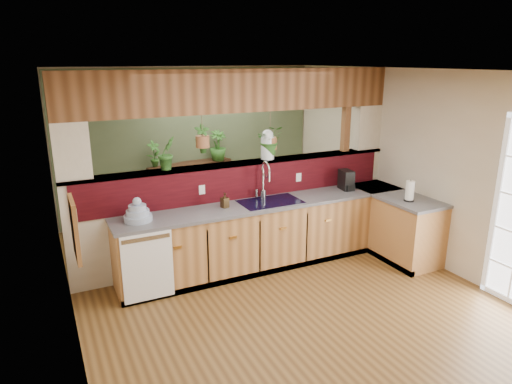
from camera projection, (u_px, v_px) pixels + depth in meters
name	position (u px, v px, depth m)	size (l,w,h in m)	color
ground	(289.00, 300.00, 5.35)	(4.60, 7.00, 0.01)	brown
ceiling	(295.00, 71.00, 4.62)	(4.60, 7.00, 0.01)	brown
wall_back	(191.00, 143.00, 8.00)	(4.60, 0.02, 2.60)	beige
wall_left	(66.00, 227.00, 4.02)	(0.02, 7.00, 2.60)	beige
wall_right	(444.00, 172.00, 5.95)	(0.02, 7.00, 2.60)	beige
pass_through_partition	(243.00, 176.00, 6.19)	(4.60, 0.21, 2.60)	beige
pass_through_ledge	(241.00, 163.00, 6.13)	(4.60, 0.21, 0.04)	brown
header_beam	(240.00, 91.00, 5.86)	(4.60, 0.15, 0.55)	brown
sage_backwall	(191.00, 143.00, 7.98)	(4.55, 0.02, 2.55)	#4E5D40
countertop	(311.00, 229.00, 6.33)	(4.14, 1.52, 0.90)	#976334
dishwasher	(148.00, 267.00, 5.17)	(0.58, 0.03, 0.82)	white
navy_sink	(270.00, 207.00, 6.07)	(0.82, 0.50, 0.18)	black
framed_print	(75.00, 229.00, 3.27)	(0.04, 0.35, 0.45)	#976334
faucet	(264.00, 179.00, 6.09)	(0.23, 0.23, 0.53)	#B7B7B2
dish_stack	(138.00, 214.00, 5.31)	(0.33, 0.33, 0.29)	#97A7C3
soap_dispenser	(225.00, 200.00, 5.78)	(0.09, 0.09, 0.19)	#382814
coffee_maker	(347.00, 181.00, 6.57)	(0.15, 0.25, 0.28)	black
paper_towel	(410.00, 191.00, 6.04)	(0.14, 0.14, 0.29)	black
glass_jar	(268.00, 144.00, 6.23)	(0.18, 0.18, 0.41)	silver
ledge_plant_left	(167.00, 153.00, 5.64)	(0.23, 0.18, 0.42)	#28591E
hanging_plant_a	(202.00, 129.00, 5.76)	(0.21, 0.17, 0.49)	brown
hanging_plant_b	(270.00, 127.00, 6.18)	(0.45, 0.42, 0.53)	brown
shelving_console	(192.00, 191.00, 7.97)	(1.49, 0.40, 0.99)	black
shelf_plant_a	(154.00, 154.00, 7.51)	(0.23, 0.16, 0.44)	#28591E
shelf_plant_b	(218.00, 146.00, 7.97)	(0.30, 0.30, 0.53)	#28591E
floor_plant	(270.00, 197.00, 7.87)	(0.75, 0.65, 0.83)	#28591E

